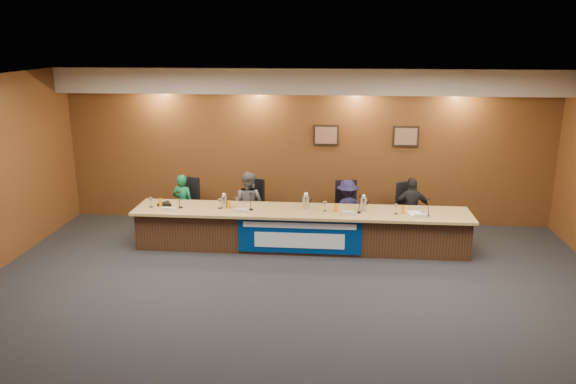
% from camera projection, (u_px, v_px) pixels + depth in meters
% --- Properties ---
extents(floor, '(10.00, 10.00, 0.00)m').
position_uv_depth(floor, '(290.00, 308.00, 8.13)').
color(floor, black).
rests_on(floor, ground).
extents(ceiling, '(10.00, 8.00, 0.04)m').
position_uv_depth(ceiling, '(290.00, 84.00, 7.26)').
color(ceiling, silver).
rests_on(ceiling, wall_back).
extents(wall_back, '(10.00, 0.04, 3.20)m').
position_uv_depth(wall_back, '(306.00, 147.00, 11.53)').
color(wall_back, '#583116').
rests_on(wall_back, floor).
extents(soffit, '(10.00, 0.50, 0.50)m').
position_uv_depth(soffit, '(306.00, 81.00, 10.93)').
color(soffit, beige).
rests_on(soffit, wall_back).
extents(dais_body, '(6.00, 0.80, 0.70)m').
position_uv_depth(dais_body, '(301.00, 230.00, 10.33)').
color(dais_body, '#3D2313').
rests_on(dais_body, floor).
extents(dais_top, '(6.10, 0.95, 0.05)m').
position_uv_depth(dais_top, '(301.00, 211.00, 10.19)').
color(dais_top, '#A1834B').
rests_on(dais_top, dais_body).
extents(banner, '(2.20, 0.02, 0.65)m').
position_uv_depth(banner, '(299.00, 236.00, 9.93)').
color(banner, navy).
rests_on(banner, dais_body).
extents(banner_text_upper, '(2.00, 0.01, 0.10)m').
position_uv_depth(banner_text_upper, '(299.00, 226.00, 9.86)').
color(banner_text_upper, silver).
rests_on(banner_text_upper, banner).
extents(banner_text_lower, '(1.60, 0.01, 0.28)m').
position_uv_depth(banner_text_lower, '(299.00, 241.00, 9.94)').
color(banner_text_lower, silver).
rests_on(banner_text_lower, banner).
extents(wall_photo_left, '(0.52, 0.04, 0.42)m').
position_uv_depth(wall_photo_left, '(326.00, 135.00, 11.40)').
color(wall_photo_left, black).
rests_on(wall_photo_left, wall_back).
extents(wall_photo_right, '(0.52, 0.04, 0.42)m').
position_uv_depth(wall_photo_right, '(406.00, 136.00, 11.27)').
color(wall_photo_right, black).
rests_on(wall_photo_right, wall_back).
extents(panelist_a, '(0.49, 0.37, 1.20)m').
position_uv_depth(panelist_a, '(183.00, 204.00, 11.07)').
color(panelist_a, '#0D5730').
rests_on(panelist_a, floor).
extents(panelist_b, '(0.76, 0.68, 1.28)m').
position_uv_depth(panelist_b, '(249.00, 204.00, 10.95)').
color(panelist_b, '#525357').
rests_on(panelist_b, floor).
extents(panelist_c, '(0.84, 0.65, 1.15)m').
position_uv_depth(panelist_c, '(347.00, 209.00, 10.81)').
color(panelist_c, '#161235').
rests_on(panelist_c, floor).
extents(panelist_d, '(0.73, 0.33, 1.23)m').
position_uv_depth(panelist_d, '(411.00, 209.00, 10.69)').
color(panelist_d, black).
rests_on(panelist_d, floor).
extents(office_chair_a, '(0.62, 0.62, 0.08)m').
position_uv_depth(office_chair_a, '(185.00, 208.00, 11.20)').
color(office_chair_a, black).
rests_on(office_chair_a, floor).
extents(office_chair_b, '(0.63, 0.63, 0.08)m').
position_uv_depth(office_chair_b, '(250.00, 210.00, 11.09)').
color(office_chair_b, black).
rests_on(office_chair_b, floor).
extents(office_chair_c, '(0.53, 0.53, 0.08)m').
position_uv_depth(office_chair_c, '(347.00, 212.00, 10.93)').
color(office_chair_c, black).
rests_on(office_chair_c, floor).
extents(office_chair_d, '(0.62, 0.62, 0.08)m').
position_uv_depth(office_chair_d, '(410.00, 214.00, 10.82)').
color(office_chair_d, black).
rests_on(office_chair_d, floor).
extents(nameplate_a, '(0.24, 0.08, 0.10)m').
position_uv_depth(nameplate_a, '(167.00, 209.00, 10.10)').
color(nameplate_a, white).
rests_on(nameplate_a, dais_top).
extents(microphone_a, '(0.07, 0.07, 0.02)m').
position_uv_depth(microphone_a, '(181.00, 207.00, 10.30)').
color(microphone_a, black).
rests_on(microphone_a, dais_top).
extents(juice_glass_a, '(0.06, 0.06, 0.15)m').
position_uv_depth(juice_glass_a, '(160.00, 203.00, 10.36)').
color(juice_glass_a, orange).
rests_on(juice_glass_a, dais_top).
extents(water_glass_a, '(0.08, 0.08, 0.18)m').
position_uv_depth(water_glass_a, '(151.00, 203.00, 10.32)').
color(water_glass_a, silver).
rests_on(water_glass_a, dais_top).
extents(nameplate_b, '(0.24, 0.08, 0.10)m').
position_uv_depth(nameplate_b, '(240.00, 210.00, 10.01)').
color(nameplate_b, white).
rests_on(nameplate_b, dais_top).
extents(microphone_b, '(0.07, 0.07, 0.02)m').
position_uv_depth(microphone_b, '(251.00, 209.00, 10.19)').
color(microphone_b, black).
rests_on(microphone_b, dais_top).
extents(juice_glass_b, '(0.06, 0.06, 0.15)m').
position_uv_depth(juice_glass_b, '(229.00, 204.00, 10.26)').
color(juice_glass_b, orange).
rests_on(juice_glass_b, dais_top).
extents(water_glass_b, '(0.08, 0.08, 0.18)m').
position_uv_depth(water_glass_b, '(220.00, 204.00, 10.24)').
color(water_glass_b, silver).
rests_on(water_glass_b, dais_top).
extents(nameplate_c, '(0.24, 0.08, 0.10)m').
position_uv_depth(nameplate_c, '(348.00, 213.00, 9.87)').
color(nameplate_c, white).
rests_on(nameplate_c, dais_top).
extents(microphone_c, '(0.07, 0.07, 0.02)m').
position_uv_depth(microphone_c, '(359.00, 212.00, 10.01)').
color(microphone_c, black).
rests_on(microphone_c, dais_top).
extents(juice_glass_c, '(0.06, 0.06, 0.15)m').
position_uv_depth(juice_glass_c, '(336.00, 208.00, 10.06)').
color(juice_glass_c, orange).
rests_on(juice_glass_c, dais_top).
extents(water_glass_c, '(0.08, 0.08, 0.18)m').
position_uv_depth(water_glass_c, '(325.00, 206.00, 10.09)').
color(water_glass_c, silver).
rests_on(water_glass_c, dais_top).
extents(nameplate_d, '(0.24, 0.08, 0.10)m').
position_uv_depth(nameplate_d, '(421.00, 216.00, 9.72)').
color(nameplate_d, white).
rests_on(nameplate_d, dais_top).
extents(microphone_d, '(0.07, 0.07, 0.02)m').
position_uv_depth(microphone_d, '(427.00, 215.00, 9.86)').
color(microphone_d, black).
rests_on(microphone_d, dais_top).
extents(juice_glass_d, '(0.06, 0.06, 0.15)m').
position_uv_depth(juice_glass_d, '(403.00, 210.00, 9.96)').
color(juice_glass_d, orange).
rests_on(juice_glass_d, dais_top).
extents(water_glass_d, '(0.08, 0.08, 0.18)m').
position_uv_depth(water_glass_d, '(396.00, 209.00, 9.93)').
color(water_glass_d, silver).
rests_on(water_glass_d, dais_top).
extents(carafe_left, '(0.11, 0.11, 0.23)m').
position_uv_depth(carafe_left, '(224.00, 202.00, 10.27)').
color(carafe_left, silver).
rests_on(carafe_left, dais_top).
extents(carafe_mid, '(0.13, 0.13, 0.24)m').
position_uv_depth(carafe_mid, '(306.00, 202.00, 10.23)').
color(carafe_mid, silver).
rests_on(carafe_mid, dais_top).
extents(carafe_right, '(0.11, 0.11, 0.26)m').
position_uv_depth(carafe_right, '(363.00, 204.00, 10.08)').
color(carafe_right, silver).
rests_on(carafe_right, dais_top).
extents(speakerphone, '(0.32, 0.32, 0.05)m').
position_uv_depth(speakerphone, '(166.00, 204.00, 10.46)').
color(speakerphone, black).
rests_on(speakerphone, dais_top).
extents(paper_stack, '(0.26, 0.33, 0.01)m').
position_uv_depth(paper_stack, '(415.00, 213.00, 9.98)').
color(paper_stack, white).
rests_on(paper_stack, dais_top).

